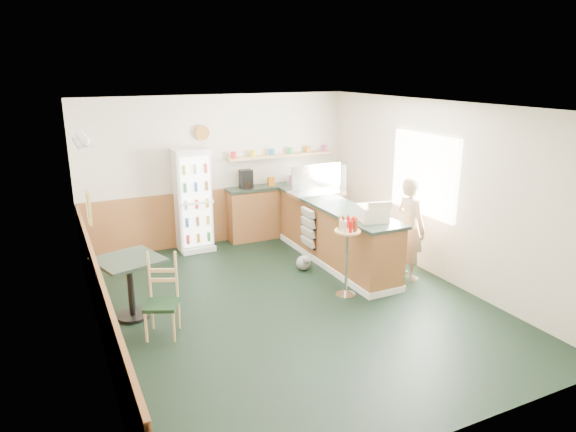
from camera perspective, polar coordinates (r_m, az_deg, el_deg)
ground at (r=7.26m, az=0.29°, el=-9.62°), size 6.00×6.00×0.00m
room_envelope at (r=7.29m, az=-3.83°, el=3.20°), size 5.04×6.02×2.72m
service_counter at (r=8.56m, az=5.28°, el=-2.25°), size 0.68×3.01×1.01m
back_counter at (r=9.92m, az=-0.62°, el=0.94°), size 2.24×0.42×1.69m
drinks_fridge at (r=9.19m, az=-10.49°, el=1.73°), size 0.60×0.52×1.81m
display_case at (r=8.91m, az=3.17°, el=3.98°), size 0.94×0.49×0.53m
cash_register at (r=7.55m, az=9.35°, el=0.31°), size 0.46×0.48×0.22m
shopkeeper at (r=8.04m, az=13.44°, el=-1.32°), size 0.39×0.54×1.60m
condiment_stand at (r=7.23m, az=6.59°, el=-3.11°), size 0.37×0.37×1.15m
newspaper_rack at (r=8.60m, az=2.24°, el=-1.35°), size 0.09×0.42×0.67m
cafe_table at (r=6.94m, az=-17.18°, el=-6.41°), size 0.94×0.94×0.82m
cafe_chair at (r=6.48m, az=-14.10°, el=-8.23°), size 0.51×0.51×1.03m
dog_doorstop at (r=8.31m, az=1.79°, el=-5.16°), size 0.24×0.31×0.29m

